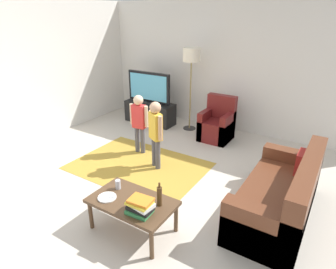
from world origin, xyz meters
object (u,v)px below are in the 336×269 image
Objects in this scene: tv at (149,88)px; coffee_table at (132,204)px; tv_remote at (142,196)px; tv_stand at (150,113)px; child_center at (156,129)px; soda_can at (118,184)px; floor_lamp at (191,59)px; armchair at (217,125)px; child_near_tv at (139,119)px; plate at (107,197)px; bottle at (159,196)px; book_stack at (140,206)px; couch at (283,198)px.

coffee_table is at bearing -57.29° from tv.
tv_stand is at bearing 115.07° from tv_remote.
child_center reaches higher than soda_can.
armchair is at bearing -14.27° from floor_lamp.
child_near_tv is 2.06m from tv_remote.
coffee_table is at bearing -18.43° from soda_can.
tv_remote is 0.41m from plate.
child_near_tv is (0.77, -1.38, -0.18)m from tv.
child_center reaches higher than bottle.
tv_stand is 1.08× the size of child_near_tv.
tv reaches higher than tv_remote.
book_stack is at bearing -113.53° from bottle.
child_center is (1.35, -1.71, 0.45)m from tv_stand.
couch reaches higher than plate.
soda_can is (0.34, -1.32, -0.21)m from child_center.
tv is 3.74× the size of book_stack.
coffee_table is at bearing -57.46° from tv_stand.
book_stack is at bearing -23.52° from soda_can.
bottle is at bearing 20.14° from plate.
tv is 0.99× the size of child_near_tv.
armchair reaches higher than bottle.
floor_lamp reaches higher than plate.
tv_remote is at bearing 36.05° from plate.
bottle is 1.73× the size of tv_remote.
tv is at bearing 118.00° from plate.
tv is 1.10× the size of coffee_table.
coffee_table is at bearing -121.77° from tv_remote.
tv_remote is (1.06, -3.16, -1.11)m from floor_lamp.
floor_lamp reaches higher than tv_remote.
book_stack is 0.31m from tv_remote.
tv_stand reaches higher than tv_remote.
book_stack is 0.25m from bottle.
tv is at bearing -170.05° from floor_lamp.
tv is 2.17m from child_center.
child_center is at bearing 103.30° from plate.
child_near_tv reaches higher than book_stack.
couch is 1.56× the size of child_center.
bottle is at bearing 17.35° from coffee_table.
armchair reaches higher than plate.
armchair is at bearing 89.20° from soda_can.
armchair is at bearing 94.78° from coffee_table.
tv_stand is 2.22m from child_center.
tv_stand is 1.74m from armchair.
bottle is (0.32, 0.10, 0.17)m from coffee_table.
book_stack reaches higher than plate.
child_near_tv reaches higher than armchair.
tv is 6.47× the size of tv_remote.
bottle reaches higher than soda_can.
child_center is (1.35, -1.69, -0.15)m from tv.
tv_stand is 7.06× the size of tv_remote.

